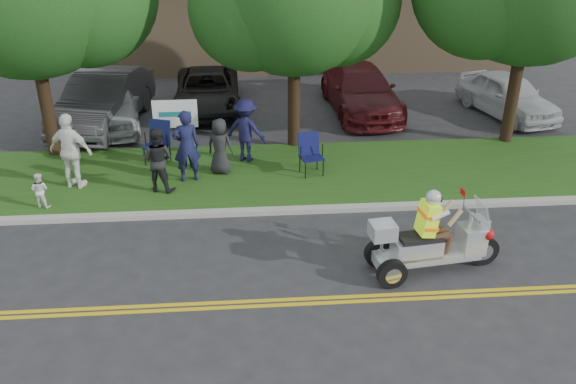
{
  "coord_description": "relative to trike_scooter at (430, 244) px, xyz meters",
  "views": [
    {
      "loc": [
        -0.98,
        -9.85,
        7.04
      ],
      "look_at": [
        -0.07,
        2.0,
        1.09
      ],
      "focal_mm": 38.0,
      "sensor_mm": 36.0,
      "label": 1
    }
  ],
  "objects": [
    {
      "name": "parked_car_left",
      "position": [
        -8.16,
        9.18,
        0.23
      ],
      "size": [
        2.7,
        5.54,
        1.75
      ],
      "primitive_type": "imported",
      "rotation": [
        0.0,
        0.0,
        -0.17
      ],
      "color": "#303033",
      "rests_on": "ground"
    },
    {
      "name": "spectator_adult_mid",
      "position": [
        -5.82,
        3.99,
        0.29
      ],
      "size": [
        0.97,
        0.86,
        1.67
      ],
      "primitive_type": "imported",
      "rotation": [
        0.0,
        0.0,
        2.82
      ],
      "color": "black",
      "rests_on": "grass_verge"
    },
    {
      "name": "trike_scooter",
      "position": [
        0.0,
        0.0,
        0.0
      ],
      "size": [
        2.82,
        1.02,
        1.85
      ],
      "rotation": [
        0.0,
        0.0,
        0.13
      ],
      "color": "black",
      "rests_on": "ground"
    },
    {
      "name": "lawn_chair_b",
      "position": [
        -1.9,
        4.78,
        0.08
      ],
      "size": [
        0.7,
        0.72,
        1.1
      ],
      "rotation": [
        0.0,
        0.0,
        0.24
      ],
      "color": "black",
      "rests_on": "grass_verge"
    },
    {
      "name": "parked_car_far_right",
      "position": [
        5.34,
        9.17,
        0.07
      ],
      "size": [
        2.69,
        4.5,
        1.43
      ],
      "primitive_type": "imported",
      "rotation": [
        0.0,
        0.0,
        0.25
      ],
      "color": "#B8BBC0",
      "rests_on": "ground"
    },
    {
      "name": "grass_verge",
      "position": [
        -2.66,
        4.85,
        -0.59
      ],
      "size": [
        60.0,
        4.0,
        0.1
      ],
      "primitive_type": "cube",
      "color": "#234B14",
      "rests_on": "ground"
    },
    {
      "name": "spectator_chair_a",
      "position": [
        -3.59,
        5.73,
        0.36
      ],
      "size": [
        1.33,
        1.07,
        1.8
      ],
      "primitive_type": "imported",
      "rotation": [
        0.0,
        0.0,
        2.74
      ],
      "color": "#18163F",
      "rests_on": "grass_verge"
    },
    {
      "name": "spectator_chair_b",
      "position": [
        -4.29,
        4.93,
        0.22
      ],
      "size": [
        0.88,
        0.75,
        1.53
      ],
      "primitive_type": "imported",
      "rotation": [
        0.0,
        0.0,
        2.71
      ],
      "color": "#232325",
      "rests_on": "grass_verge"
    },
    {
      "name": "centerline_far",
      "position": [
        -2.66,
        -0.77,
        -0.64
      ],
      "size": [
        60.0,
        0.1,
        0.01
      ],
      "primitive_type": "cube",
      "color": "gold",
      "rests_on": "ground"
    },
    {
      "name": "curb",
      "position": [
        -2.66,
        2.7,
        -0.58
      ],
      "size": [
        60.0,
        0.25,
        0.12
      ],
      "primitive_type": "cube",
      "color": "#A8A89E",
      "rests_on": "ground"
    },
    {
      "name": "parked_car_mid",
      "position": [
        -4.88,
        10.62,
        0.02
      ],
      "size": [
        2.36,
        4.87,
        1.34
      ],
      "primitive_type": "imported",
      "rotation": [
        0.0,
        0.0,
        0.03
      ],
      "color": "black",
      "rests_on": "ground"
    },
    {
      "name": "commercial_building",
      "position": [
        -0.66,
        18.62,
        1.36
      ],
      "size": [
        18.0,
        8.2,
        4.0
      ],
      "color": "#9E7F5B",
      "rests_on": "ground"
    },
    {
      "name": "lawn_chair_a",
      "position": [
        -6.03,
        5.84,
        0.12
      ],
      "size": [
        0.79,
        0.81,
        1.17
      ],
      "rotation": [
        0.0,
        0.0,
        -0.34
      ],
      "color": "black",
      "rests_on": "grass_verge"
    },
    {
      "name": "ground",
      "position": [
        -2.66,
        -0.35,
        -0.64
      ],
      "size": [
        120.0,
        120.0,
        0.0
      ],
      "primitive_type": "plane",
      "color": "#28282B",
      "rests_on": "ground"
    },
    {
      "name": "spectator_adult_left",
      "position": [
        -5.14,
        4.53,
        0.42
      ],
      "size": [
        0.78,
        0.6,
        1.92
      ],
      "primitive_type": "imported",
      "rotation": [
        0.0,
        0.0,
        3.36
      ],
      "color": "#171940",
      "rests_on": "grass_verge"
    },
    {
      "name": "centerline_near",
      "position": [
        -2.66,
        -0.93,
        -0.64
      ],
      "size": [
        60.0,
        0.1,
        0.01
      ],
      "primitive_type": "cube",
      "color": "gold",
      "rests_on": "ground"
    },
    {
      "name": "spectator_adult_right",
      "position": [
        -8.01,
        4.34,
        0.45
      ],
      "size": [
        1.25,
        0.83,
        1.97
      ],
      "primitive_type": "imported",
      "rotation": [
        0.0,
        0.0,
        2.82
      ],
      "color": "white",
      "rests_on": "grass_verge"
    },
    {
      "name": "parked_car_far_left",
      "position": [
        -7.96,
        9.22,
        0.16
      ],
      "size": [
        2.43,
        4.9,
        1.6
      ],
      "primitive_type": "imported",
      "rotation": [
        0.0,
        0.0,
        0.12
      ],
      "color": "#A4A7AC",
      "rests_on": "ground"
    },
    {
      "name": "business_sign",
      "position": [
        -5.56,
        6.25,
        0.61
      ],
      "size": [
        1.25,
        0.06,
        1.75
      ],
      "color": "silver",
      "rests_on": "ground"
    },
    {
      "name": "parked_car_right",
      "position": [
        0.44,
        9.97,
        0.11
      ],
      "size": [
        2.43,
        5.34,
        1.51
      ],
      "primitive_type": "imported",
      "rotation": [
        0.0,
        0.0,
        0.06
      ],
      "color": "#4D1216",
      "rests_on": "ground"
    },
    {
      "name": "child_right",
      "position": [
        -8.58,
        3.27,
        -0.1
      ],
      "size": [
        0.49,
        0.42,
        0.88
      ],
      "primitive_type": "imported",
      "rotation": [
        0.0,
        0.0,
        2.91
      ],
      "color": "white",
      "rests_on": "grass_verge"
    }
  ]
}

